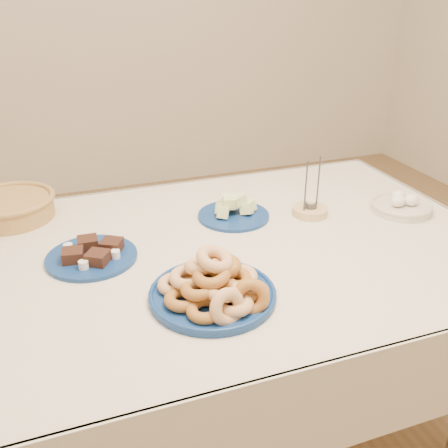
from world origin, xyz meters
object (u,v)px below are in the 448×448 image
Objects in this scene: melon_plate at (233,210)px; wicker_basket at (10,206)px; brownie_plate at (92,255)px; candle_holder at (310,210)px; dining_table at (219,277)px; egg_bowl at (401,206)px; donut_platter at (214,287)px.

melon_plate reaches higher than wicker_basket.
brownie_plate is 0.73m from candle_holder.
egg_bowl reaches higher than dining_table.
candle_holder is (0.47, 0.36, -0.02)m from donut_platter.
melon_plate reaches higher than egg_bowl.
melon_plate is 0.50m from brownie_plate.
donut_platter is 1.02× the size of wicker_basket.
donut_platter is 0.84m from wicker_basket.
egg_bowl is at bearing -1.35° from brownie_plate.
egg_bowl is (0.56, -0.16, -0.00)m from melon_plate.
candle_holder is (0.37, 0.11, 0.12)m from dining_table.
candle_holder reaches higher than brownie_plate.
candle_holder is 0.32m from egg_bowl.
donut_platter is 1.68× the size of egg_bowl.
egg_bowl is (0.68, 0.03, 0.13)m from dining_table.
melon_plate is 0.72× the size of brownie_plate.
melon_plate is at bearing 163.56° from candle_holder.
dining_table is at bearing 68.60° from donut_platter.
dining_table is at bearing -163.22° from candle_holder.
wicker_basket is 1.65× the size of egg_bowl.
melon_plate is 1.21× the size of candle_holder.
donut_platter reaches higher than egg_bowl.
melon_plate reaches higher than dining_table.
dining_table is 0.40m from candle_holder.
brownie_plate is (-0.36, 0.05, 0.12)m from dining_table.
wicker_basket reaches higher than brownie_plate.
brownie_plate reaches higher than dining_table.
dining_table is 4.73× the size of donut_platter.
egg_bowl reaches higher than brownie_plate.
melon_plate is 0.26m from candle_holder.
donut_platter is at bearing -142.10° from candle_holder.
donut_platter is 0.83m from egg_bowl.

